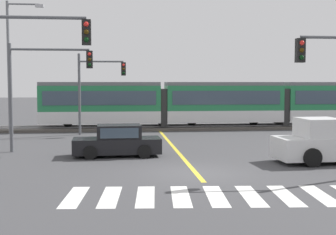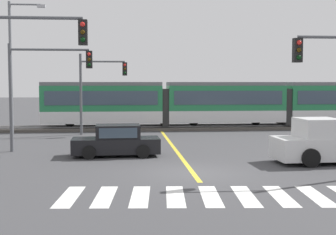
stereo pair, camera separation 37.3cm
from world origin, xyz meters
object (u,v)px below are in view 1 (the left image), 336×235
object	(u,v)px
light_rail_tram	(223,102)
street_lamp_west	(12,59)
pickup_truck	(333,144)
traffic_light_far_left	(96,82)
traffic_light_mid_left	(41,78)
sedan_crossing	(117,142)
traffic_light_near_left	(22,66)

from	to	relation	value
light_rail_tram	street_lamp_west	distance (m)	15.93
pickup_truck	traffic_light_far_left	xyz separation A→B (m)	(-11.02, 12.51, 2.75)
traffic_light_far_left	traffic_light_mid_left	bearing A→B (deg)	-107.40
sedan_crossing	traffic_light_far_left	bearing A→B (deg)	98.50
sedan_crossing	traffic_light_mid_left	size ratio (longest dim) A/B	0.77
pickup_truck	traffic_light_near_left	world-z (taller)	traffic_light_near_left
light_rail_tram	traffic_light_mid_left	world-z (taller)	traffic_light_mid_left
traffic_light_far_left	street_lamp_west	world-z (taller)	street_lamp_west
traffic_light_near_left	traffic_light_far_left	bearing A→B (deg)	83.04
light_rail_tram	traffic_light_near_left	distance (m)	22.22
traffic_light_far_left	traffic_light_near_left	distance (m)	15.38
sedan_crossing	pickup_truck	xyz separation A→B (m)	(9.57, -2.81, 0.14)
sedan_crossing	traffic_light_near_left	bearing A→B (deg)	-120.77
traffic_light_mid_left	street_lamp_west	bearing A→B (deg)	110.75
traffic_light_near_left	street_lamp_west	size ratio (longest dim) A/B	0.69
traffic_light_mid_left	traffic_light_far_left	distance (m)	8.13
light_rail_tram	traffic_light_far_left	distance (m)	10.43
light_rail_tram	street_lamp_west	xyz separation A→B (m)	(-15.38, -2.72, 3.13)
sedan_crossing	traffic_light_far_left	distance (m)	10.22
street_lamp_west	pickup_truck	bearing A→B (deg)	-38.72
light_rail_tram	pickup_truck	world-z (taller)	light_rail_tram
traffic_light_mid_left	light_rail_tram	bearing A→B (deg)	43.27
traffic_light_mid_left	traffic_light_far_left	bearing A→B (deg)	72.60
light_rail_tram	traffic_light_near_left	size ratio (longest dim) A/B	4.48
traffic_light_near_left	street_lamp_west	xyz separation A→B (m)	(-3.85, 16.16, 1.05)
pickup_truck	traffic_light_near_left	bearing A→B (deg)	-167.96
traffic_light_far_left	street_lamp_west	distance (m)	6.00
light_rail_tram	traffic_light_mid_left	size ratio (longest dim) A/B	5.05
sedan_crossing	traffic_light_mid_left	world-z (taller)	traffic_light_mid_left
pickup_truck	traffic_light_far_left	world-z (taller)	traffic_light_far_left
light_rail_tram	traffic_light_near_left	xyz separation A→B (m)	(-11.52, -18.88, 2.08)
sedan_crossing	pickup_truck	size ratio (longest dim) A/B	0.78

